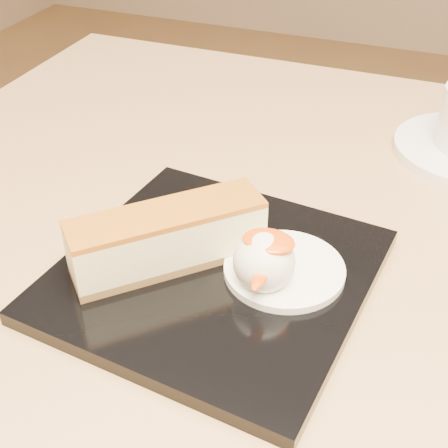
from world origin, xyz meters
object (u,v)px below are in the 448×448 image
at_px(table, 257,382).
at_px(cheesecake, 168,237).
at_px(dessert_plate, 214,275).
at_px(ice_cream_scoop, 264,262).

xyz_separation_m(table, cheesecake, (-0.06, -0.05, 0.19)).
height_order(dessert_plate, ice_cream_scoop, ice_cream_scoop).
height_order(table, dessert_plate, dessert_plate).
distance_m(table, cheesecake, 0.21).
bearing_deg(table, dessert_plate, -119.68).
xyz_separation_m(dessert_plate, cheesecake, (-0.04, -0.00, 0.03)).
relative_size(table, cheesecake, 6.14).
relative_size(dessert_plate, cheesecake, 1.69).
relative_size(table, ice_cream_scoop, 18.01).
bearing_deg(cheesecake, dessert_plate, -36.73).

